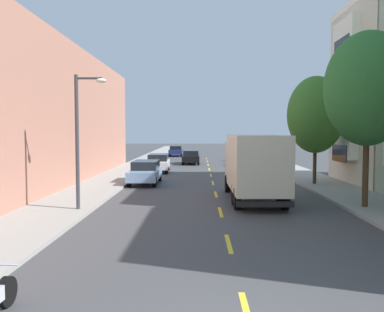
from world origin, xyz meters
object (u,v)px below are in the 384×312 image
Objects in this scene: parked_sedan_navy at (176,151)px; parked_pickup_orange at (252,158)px; moving_black_sedan at (191,157)px; street_tree_third at (316,115)px; parked_wagon_white at (158,162)px; parked_wagon_sky at (145,172)px; street_tree_second at (368,89)px; parked_hatchback_burgundy at (243,155)px; street_lamp at (81,130)px; delivery_box_truck at (254,163)px.

parked_sedan_navy is 0.85× the size of parked_pickup_orange.
parked_sedan_navy and moving_black_sedan have the same top height.
parked_sedan_navy is 14.05m from moving_black_sedan.
street_tree_third is 1.43× the size of parked_wagon_white.
street_tree_third is at bearing -4.83° from parked_wagon_sky.
parked_pickup_orange is (8.44, -17.41, 0.08)m from parked_sedan_navy.
street_tree_second reaches higher than moving_black_sedan.
parked_hatchback_burgundy is at bearing 94.19° from street_tree_second.
street_tree_third is 15.19m from street_lamp.
street_tree_second reaches higher than parked_wagon_white.
delivery_box_truck is 1.66× the size of parked_sedan_navy.
parked_wagon_white is at bearing -90.59° from parked_sedan_navy.
parked_sedan_navy is 0.96× the size of parked_wagon_sky.
parked_sedan_navy is at bearing 89.50° from parked_wagon_sky.
parked_wagon_white is at bearing 112.94° from delivery_box_truck.
delivery_box_truck is 27.71m from parked_hatchback_burgundy.
street_lamp is at bearing -144.42° from street_tree_third.
parked_wagon_white is (-8.67, -5.01, -0.02)m from parked_pickup_orange.
parked_sedan_navy is 30.51m from parked_wagon_sky.
parked_pickup_orange is at bearing -30.59° from moving_black_sedan.
parked_hatchback_burgundy is 0.90× the size of moving_black_sedan.
parked_hatchback_burgundy is at bearing 90.21° from parked_pickup_orange.
delivery_box_truck is 16.04m from parked_wagon_white.
parked_sedan_navy is 19.35m from parked_pickup_orange.
street_lamp is at bearing -108.28° from parked_hatchback_burgundy.
parked_hatchback_burgundy reaches higher than parked_sedan_navy.
street_tree_second is 1.44× the size of parked_pickup_orange.
delivery_box_truck is 1.41× the size of parked_pickup_orange.
street_tree_second is 1.02× the size of delivery_box_truck.
street_tree_second reaches higher than delivery_box_truck.
moving_black_sedan is (4.12, 26.41, -2.76)m from street_lamp.
street_lamp reaches higher than parked_hatchback_burgundy.
parked_sedan_navy is at bearing 99.18° from delivery_box_truck.
street_tree_third is 7.80m from delivery_box_truck.
street_tree_third is at bearing -39.75° from parked_wagon_white.
parked_wagon_sky is 8.09m from parked_wagon_white.
parked_sedan_navy is 22.42m from parked_wagon_white.
street_tree_second is at bearing -84.41° from parked_pickup_orange.
parked_hatchback_burgundy reaches higher than moving_black_sedan.
street_tree_second is at bearing 3.57° from street_lamp.
moving_black_sedan is (-6.04, 3.57, -0.08)m from parked_pickup_orange.
parked_hatchback_burgundy is at bearing 67.48° from parked_wagon_sky.
parked_pickup_orange is 7.01m from moving_black_sedan.
delivery_box_truck is at bearing -46.65° from parked_wagon_sky.
parked_pickup_orange reaches higher than moving_black_sedan.
parked_pickup_orange is at bearing 66.01° from street_lamp.
parked_sedan_navy is at bearing 105.03° from street_tree_second.
street_tree_third is 19.77m from moving_black_sedan.
street_lamp is (-12.32, -8.82, -0.99)m from street_tree_third.
street_tree_second is at bearing -26.79° from delivery_box_truck.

